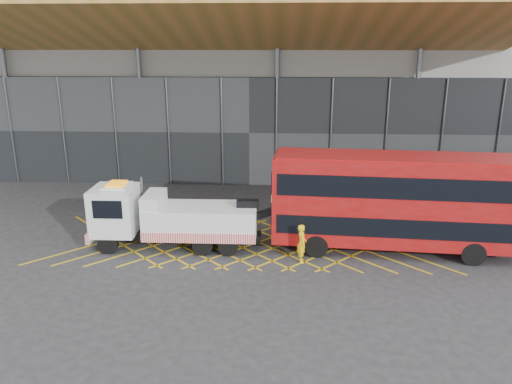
{
  "coord_description": "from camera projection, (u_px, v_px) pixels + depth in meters",
  "views": [
    {
      "loc": [
        4.35,
        -25.15,
        10.43
      ],
      "look_at": [
        3.0,
        1.5,
        2.4
      ],
      "focal_mm": 35.0,
      "sensor_mm": 36.0,
      "label": 1
    }
  ],
  "objects": [
    {
      "name": "bus_towed",
      "position": [
        396.0,
        199.0,
        25.21
      ],
      "size": [
        12.66,
        3.85,
        5.08
      ],
      "rotation": [
        0.0,
        0.0,
        -0.08
      ],
      "color": "maroon",
      "rests_on": "ground_plane"
    },
    {
      "name": "ground_plane",
      "position": [
        200.0,
        241.0,
        27.26
      ],
      "size": [
        120.0,
        120.0,
        0.0
      ],
      "primitive_type": "plane",
      "color": "#28282B"
    },
    {
      "name": "recovery_truck",
      "position": [
        168.0,
        218.0,
        26.05
      ],
      "size": [
        10.19,
        2.44,
        3.56
      ],
      "rotation": [
        0.0,
        0.0,
        0.01
      ],
      "color": "black",
      "rests_on": "ground_plane"
    },
    {
      "name": "road_markings",
      "position": [
        244.0,
        242.0,
        27.15
      ],
      "size": [
        21.56,
        7.16,
        0.01
      ],
      "color": "gold",
      "rests_on": "ground_plane"
    },
    {
      "name": "construction_building",
      "position": [
        253.0,
        60.0,
        42.18
      ],
      "size": [
        55.0,
        23.97,
        18.0
      ],
      "color": "gray",
      "rests_on": "ground_plane"
    },
    {
      "name": "worker",
      "position": [
        302.0,
        243.0,
        24.46
      ],
      "size": [
        0.55,
        0.76,
        1.93
      ],
      "primitive_type": "imported",
      "rotation": [
        0.0,
        0.0,
        1.7
      ],
      "color": "yellow",
      "rests_on": "ground_plane"
    }
  ]
}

